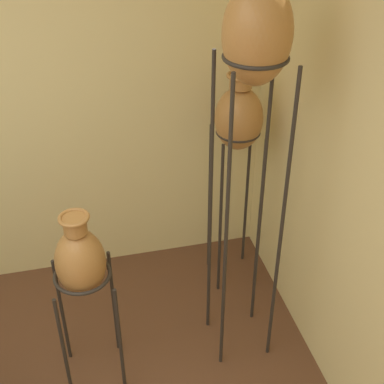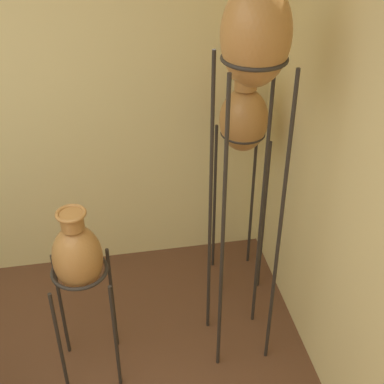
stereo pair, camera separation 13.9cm
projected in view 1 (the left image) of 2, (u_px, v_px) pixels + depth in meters
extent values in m
cylinder|color=#28231E|center=(226.00, 243.00, 2.69)|extent=(0.02, 0.02, 1.80)
cylinder|color=#28231E|center=(281.00, 235.00, 2.75)|extent=(0.02, 0.02, 1.80)
cylinder|color=#28231E|center=(210.00, 210.00, 2.93)|extent=(0.02, 0.02, 1.80)
cylinder|color=#28231E|center=(261.00, 203.00, 2.99)|extent=(0.02, 0.02, 1.80)
torus|color=#28231E|center=(256.00, 57.00, 2.34)|extent=(0.30, 0.30, 0.02)
ellipsoid|color=#A87038|center=(257.00, 34.00, 2.29)|extent=(0.31, 0.31, 0.46)
cylinder|color=#28231E|center=(220.00, 223.00, 3.39)|extent=(0.02, 0.02, 1.13)
cylinder|color=#28231E|center=(260.00, 217.00, 3.44)|extent=(0.02, 0.02, 1.13)
cylinder|color=#28231E|center=(210.00, 200.00, 3.61)|extent=(0.02, 0.02, 1.13)
cylinder|color=#28231E|center=(247.00, 195.00, 3.66)|extent=(0.02, 0.02, 1.13)
torus|color=#28231E|center=(238.00, 132.00, 3.21)|extent=(0.27, 0.27, 0.02)
ellipsoid|color=#A87038|center=(239.00, 119.00, 3.16)|extent=(0.29, 0.29, 0.39)
cylinder|color=#A87038|center=(241.00, 82.00, 3.04)|extent=(0.13, 0.13, 0.07)
torus|color=#A87038|center=(241.00, 75.00, 3.01)|extent=(0.17, 0.17, 0.02)
cylinder|color=#28231E|center=(64.00, 352.00, 2.78)|extent=(0.02, 0.02, 0.75)
cylinder|color=#28231E|center=(120.00, 342.00, 2.83)|extent=(0.02, 0.02, 0.75)
cylinder|color=#28231E|center=(62.00, 312.00, 3.01)|extent=(0.02, 0.02, 0.75)
cylinder|color=#28231E|center=(114.00, 303.00, 3.07)|extent=(0.02, 0.02, 0.75)
torus|color=#28231E|center=(82.00, 275.00, 2.71)|extent=(0.30, 0.30, 0.02)
ellipsoid|color=#A87038|center=(80.00, 262.00, 2.67)|extent=(0.25, 0.25, 0.38)
cylinder|color=#A87038|center=(75.00, 225.00, 2.54)|extent=(0.11, 0.11, 0.09)
torus|color=#A87038|center=(74.00, 218.00, 2.52)|extent=(0.15, 0.15, 0.02)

